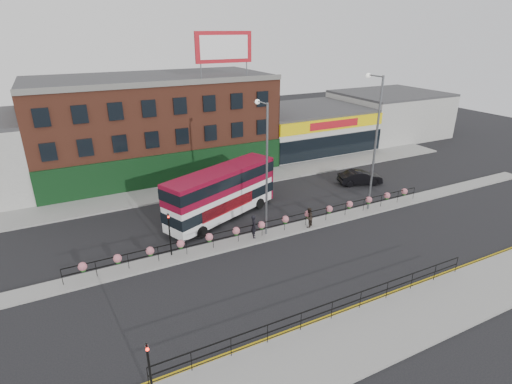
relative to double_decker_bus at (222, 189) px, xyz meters
name	(u,v)px	position (x,y,z in m)	size (l,w,h in m)	color
ground	(273,235)	(2.36, -4.57, -2.67)	(120.00, 120.00, 0.00)	black
south_pavement	(383,329)	(2.36, -16.57, -2.59)	(60.00, 4.00, 0.15)	gray
north_pavement	(217,184)	(2.36, 7.43, -2.59)	(60.00, 4.00, 0.15)	gray
median	(273,234)	(2.36, -4.57, -2.59)	(60.00, 1.60, 0.15)	gray
yellow_line_inner	(355,306)	(2.36, -14.27, -2.66)	(60.00, 0.10, 0.01)	gold
yellow_line_outer	(357,307)	(2.36, -14.45, -2.66)	(60.00, 0.10, 0.01)	gold
brick_building	(154,124)	(-1.64, 15.39, 2.46)	(25.00, 12.21, 10.30)	brown
supermarket	(305,127)	(18.36, 15.34, -0.02)	(15.00, 12.25, 5.30)	silver
warehouse_east	(388,114)	(33.11, 15.43, 0.48)	(14.50, 12.00, 6.30)	#AFAFA9
billboard	(224,47)	(4.86, 10.42, 10.51)	(6.00, 0.29, 4.40)	red
median_railing	(274,223)	(2.36, -4.57, -1.62)	(30.04, 0.56, 1.23)	black
south_railing	(332,306)	(0.36, -14.67, -1.71)	(20.04, 0.05, 1.12)	black
double_decker_bus	(222,189)	(0.00, 0.00, 0.00)	(10.87, 6.54, 4.34)	white
car	(360,177)	(15.64, 0.93, -1.94)	(4.71, 2.83, 1.47)	black
pedestrian_a	(254,226)	(0.71, -4.49, -1.60)	(0.63, 0.78, 1.85)	black
pedestrian_b	(309,217)	(5.38, -4.92, -1.70)	(1.01, 0.96, 1.63)	black
lamp_column_west	(265,159)	(1.79, -4.17, 3.47)	(0.36, 1.77, 10.11)	slate
lamp_column_east	(374,133)	(12.05, -4.11, 4.26)	(0.41, 2.01, 11.43)	slate
traffic_light_south	(148,361)	(-9.64, -15.57, -0.20)	(0.15, 0.28, 3.65)	black
traffic_light_median	(169,226)	(-5.64, -4.17, -0.20)	(0.15, 0.28, 3.65)	black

